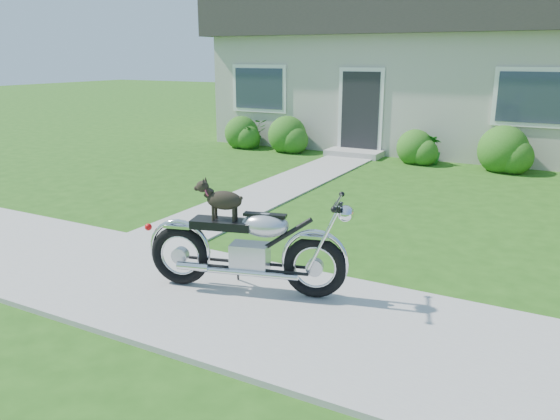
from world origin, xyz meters
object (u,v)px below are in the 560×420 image
(house, at_px, (449,67))
(motorcycle_with_dog, at_px, (249,245))
(potted_plant_right, at_px, (432,150))
(potted_plant_left, at_px, (253,134))

(house, height_order, motorcycle_with_dog, house)
(house, xyz_separation_m, motorcycle_with_dog, (0.52, -11.76, -1.60))
(potted_plant_right, distance_m, motorcycle_with_dog, 8.32)
(house, bearing_deg, motorcycle_with_dog, -87.47)
(motorcycle_with_dog, bearing_deg, potted_plant_left, 105.84)
(house, relative_size, potted_plant_left, 15.69)
(potted_plant_left, height_order, potted_plant_right, potted_plant_left)
(potted_plant_left, relative_size, potted_plant_right, 1.16)
(potted_plant_right, relative_size, motorcycle_with_dog, 0.32)
(house, distance_m, potted_plant_left, 5.89)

